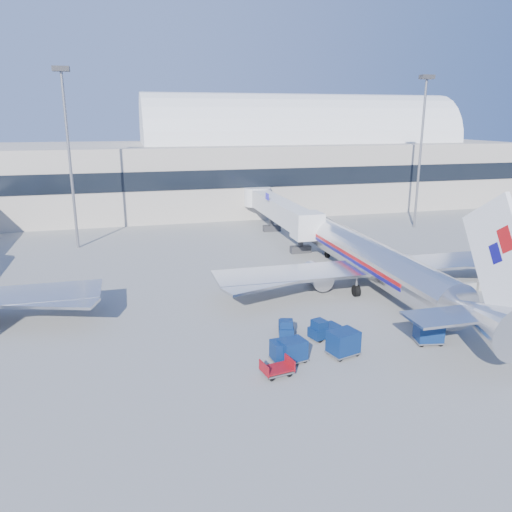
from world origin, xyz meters
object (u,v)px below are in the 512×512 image
object	(u,v)px
mast_west	(67,133)
barrier_near	(462,288)
mast_east	(422,130)
tug_lead	(323,329)
tug_left	(286,328)
cart_train_a	(343,342)
ramp_worker	(505,328)
tug_right	(440,318)
barrier_mid	(490,285)
jetbridge_near	(276,208)
cart_train_c	(283,350)
cart_solo_near	(429,332)
cart_train_b	(292,350)
cart_open_red	(277,370)
airliner_main	(377,262)

from	to	relation	value
mast_west	barrier_near	xyz separation A→B (m)	(38.00, -28.00, -14.34)
mast_east	tug_lead	bearing A→B (deg)	-130.25
mast_west	tug_left	world-z (taller)	mast_west
tug_left	cart_train_a	size ratio (longest dim) A/B	1.00
mast_west	ramp_worker	size ratio (longest dim) A/B	12.79
tug_right	ramp_worker	world-z (taller)	ramp_worker
barrier_mid	mast_west	bearing A→B (deg)	145.86
mast_west	tug_lead	bearing A→B (deg)	-58.97
mast_west	ramp_worker	distance (m)	53.18
tug_lead	tug_right	world-z (taller)	tug_lead
jetbridge_near	tug_lead	world-z (taller)	jetbridge_near
tug_lead	cart_train_a	size ratio (longest dim) A/B	1.07
cart_train_c	cart_solo_near	xyz separation A→B (m)	(11.55, -0.03, 0.13)
mast_east	cart_solo_near	xyz separation A→B (m)	(-21.85, -37.42, -13.84)
tug_lead	tug_left	distance (m)	2.91
tug_left	tug_right	bearing A→B (deg)	-80.70
mast_east	cart_train_b	size ratio (longest dim) A/B	10.48
cart_train_a	barrier_near	bearing A→B (deg)	13.62
barrier_mid	mast_east	bearing A→B (deg)	72.74
barrier_near	cart_train_a	size ratio (longest dim) A/B	1.20
cart_train_c	tug_lead	bearing A→B (deg)	29.04
barrier_near	cart_open_red	size ratio (longest dim) A/B	1.33
tug_lead	barrier_mid	bearing A→B (deg)	-0.00
barrier_mid	cart_solo_near	bearing A→B (deg)	-144.39
mast_east	tug_right	xyz separation A→B (m)	(-19.06, -34.79, -14.13)
barrier_near	cart_train_b	distance (m)	22.96
cart_train_a	cart_solo_near	size ratio (longest dim) A/B	1.10
cart_solo_near	cart_open_red	world-z (taller)	cart_solo_near
cart_open_red	tug_lead	bearing A→B (deg)	31.66
ramp_worker	tug_lead	bearing A→B (deg)	41.17
jetbridge_near	cart_open_red	xyz separation A→B (m)	(-12.01, -40.04, -3.54)
cart_train_b	mast_west	bearing A→B (deg)	101.04
cart_open_red	ramp_worker	world-z (taller)	ramp_worker
airliner_main	tug_lead	world-z (taller)	airliner_main
tug_right	cart_train_a	size ratio (longest dim) A/B	0.98
cart_train_a	ramp_worker	bearing A→B (deg)	-18.51
tug_right	cart_train_b	distance (m)	14.06
cart_open_red	ramp_worker	distance (m)	18.71
tug_lead	jetbridge_near	bearing A→B (deg)	61.42
tug_left	ramp_worker	bearing A→B (deg)	-91.14
cart_train_a	cart_train_c	distance (m)	4.45
mast_west	cart_train_b	size ratio (longest dim) A/B	10.48
barrier_mid	cart_train_a	world-z (taller)	cart_train_a
cart_solo_near	tug_lead	bearing A→B (deg)	169.01
airliner_main	barrier_near	xyz separation A→B (m)	(8.00, -2.51, -2.48)
mast_west	mast_east	distance (m)	50.00
airliner_main	ramp_worker	size ratio (longest dim) A/B	21.08
cart_train_a	tug_left	bearing A→B (deg)	108.84
mast_west	tug_right	world-z (taller)	mast_west
barrier_mid	cart_open_red	distance (m)	28.06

